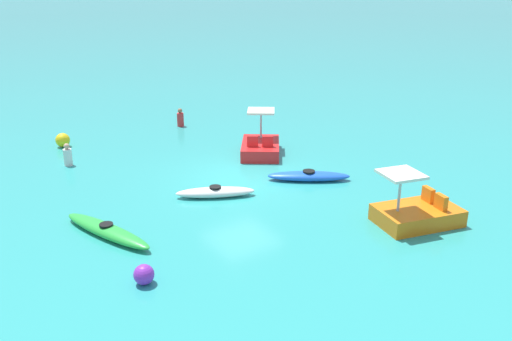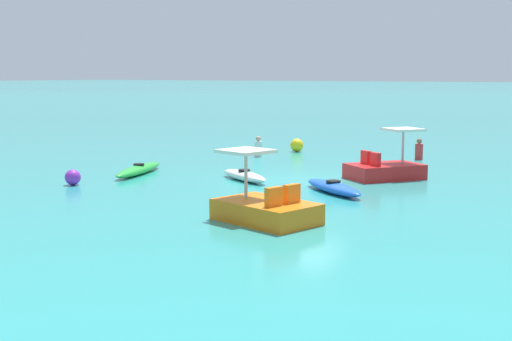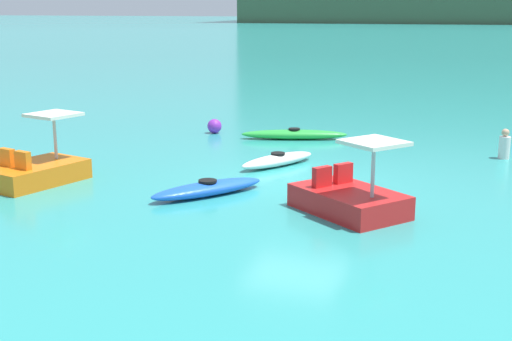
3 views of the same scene
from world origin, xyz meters
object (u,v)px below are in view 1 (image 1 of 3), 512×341
(pedal_boat_red, at_px, (260,146))
(kayak_blue, at_px, (309,176))
(person_near_shore, at_px, (68,156))
(kayak_green, at_px, (107,230))
(buoy_purple, at_px, (144,274))
(person_by_kayaks, at_px, (180,118))
(buoy_yellow, at_px, (63,140))
(pedal_boat_orange, at_px, (417,213))
(kayak_white, at_px, (215,192))

(pedal_boat_red, bearing_deg, kayak_blue, 174.82)
(kayak_blue, bearing_deg, pedal_boat_red, -5.18)
(person_near_shore, bearing_deg, kayak_green, 172.05)
(kayak_blue, bearing_deg, person_near_shore, 45.09)
(buoy_purple, relative_size, person_by_kayaks, 0.57)
(buoy_yellow, bearing_deg, pedal_boat_red, -131.54)
(pedal_boat_orange, bearing_deg, person_near_shore, 31.94)
(kayak_white, bearing_deg, person_near_shore, 27.20)
(kayak_white, relative_size, pedal_boat_red, 0.92)
(pedal_boat_orange, height_order, buoy_yellow, pedal_boat_orange)
(buoy_purple, height_order, person_near_shore, person_near_shore)
(kayak_blue, bearing_deg, person_by_kayaks, 2.43)
(kayak_green, relative_size, pedal_boat_red, 1.25)
(kayak_green, distance_m, buoy_purple, 2.95)
(pedal_boat_orange, bearing_deg, kayak_green, 60.30)
(buoy_yellow, bearing_deg, kayak_white, -163.36)
(pedal_boat_orange, relative_size, person_by_kayaks, 3.07)
(kayak_green, relative_size, buoy_purple, 7.08)
(buoy_purple, xyz_separation_m, person_near_shore, (9.54, -1.09, 0.14))
(kayak_white, distance_m, buoy_purple, 5.50)
(pedal_boat_red, distance_m, person_by_kayaks, 5.74)
(kayak_blue, bearing_deg, kayak_white, 80.09)
(kayak_blue, relative_size, pedal_boat_red, 0.99)
(person_near_shore, bearing_deg, kayak_white, -152.80)
(kayak_green, height_order, person_by_kayaks, person_by_kayaks)
(pedal_boat_orange, relative_size, buoy_purple, 5.41)
(buoy_yellow, bearing_deg, person_near_shore, 168.05)
(pedal_boat_orange, height_order, person_near_shore, pedal_boat_orange)
(kayak_blue, distance_m, buoy_purple, 8.21)
(person_near_shore, relative_size, person_by_kayaks, 1.00)
(buoy_yellow, bearing_deg, kayak_blue, -146.28)
(kayak_blue, height_order, kayak_white, same)
(buoy_purple, distance_m, person_by_kayaks, 14.13)
(kayak_green, height_order, kayak_white, same)
(kayak_blue, relative_size, buoy_yellow, 4.65)
(kayak_green, xyz_separation_m, person_by_kayaks, (9.18, -7.09, 0.22))
(kayak_white, relative_size, person_near_shore, 2.94)
(kayak_white, height_order, pedal_boat_red, pedal_boat_red)
(kayak_green, distance_m, buoy_yellow, 9.21)
(pedal_boat_orange, bearing_deg, kayak_white, 36.86)
(kayak_white, bearing_deg, buoy_purple, 131.20)
(person_near_shore, bearing_deg, kayak_blue, -134.91)
(kayak_green, relative_size, person_near_shore, 4.02)
(buoy_yellow, height_order, person_near_shore, person_near_shore)
(kayak_green, height_order, person_near_shore, person_near_shore)
(kayak_white, bearing_deg, kayak_blue, -99.91)
(kayak_white, height_order, buoy_purple, buoy_purple)
(kayak_blue, xyz_separation_m, kayak_green, (-0.06, 7.47, -0.00))
(kayak_white, xyz_separation_m, buoy_yellow, (8.41, 2.51, 0.14))
(kayak_green, bearing_deg, kayak_white, -80.30)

